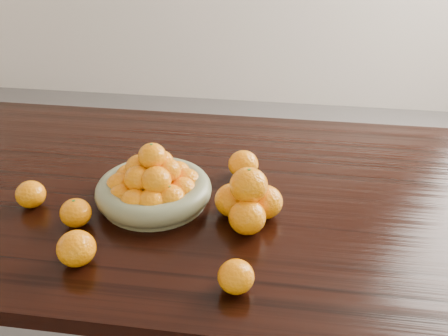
# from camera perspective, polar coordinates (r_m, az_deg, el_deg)

# --- Properties ---
(dining_table) EXTENTS (2.00, 1.00, 0.75)m
(dining_table) POSITION_cam_1_polar(r_m,az_deg,el_deg) (1.40, -0.01, -5.63)
(dining_table) COLOR black
(dining_table) RESTS_ON ground
(fruit_bowl) EXTENTS (0.30, 0.30, 0.16)m
(fruit_bowl) POSITION_cam_1_polar(r_m,az_deg,el_deg) (1.29, -8.07, -2.04)
(fruit_bowl) COLOR #707454
(fruit_bowl) RESTS_ON dining_table
(orange_pyramid) EXTENTS (0.17, 0.16, 0.14)m
(orange_pyramid) POSITION_cam_1_polar(r_m,az_deg,el_deg) (1.20, 2.79, -3.76)
(orange_pyramid) COLOR #FF9307
(orange_pyramid) RESTS_ON dining_table
(loose_orange_0) EXTENTS (0.07, 0.07, 0.07)m
(loose_orange_0) POSITION_cam_1_polar(r_m,az_deg,el_deg) (1.25, -16.59, -4.94)
(loose_orange_0) COLOR #FF9307
(loose_orange_0) RESTS_ON dining_table
(loose_orange_1) EXTENTS (0.08, 0.08, 0.08)m
(loose_orange_1) POSITION_cam_1_polar(r_m,az_deg,el_deg) (1.13, -16.51, -8.80)
(loose_orange_1) COLOR #FF9307
(loose_orange_1) RESTS_ON dining_table
(loose_orange_2) EXTENTS (0.07, 0.07, 0.07)m
(loose_orange_2) POSITION_cam_1_polar(r_m,az_deg,el_deg) (1.02, 1.38, -12.31)
(loose_orange_2) COLOR #FF9307
(loose_orange_2) RESTS_ON dining_table
(loose_orange_3) EXTENTS (0.07, 0.07, 0.07)m
(loose_orange_3) POSITION_cam_1_polar(r_m,az_deg,el_deg) (1.36, -21.22, -2.82)
(loose_orange_3) COLOR #FF9307
(loose_orange_3) RESTS_ON dining_table
(loose_orange_4) EXTENTS (0.08, 0.08, 0.08)m
(loose_orange_4) POSITION_cam_1_polar(r_m,az_deg,el_deg) (1.39, 2.23, 0.42)
(loose_orange_4) COLOR #FF9307
(loose_orange_4) RESTS_ON dining_table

